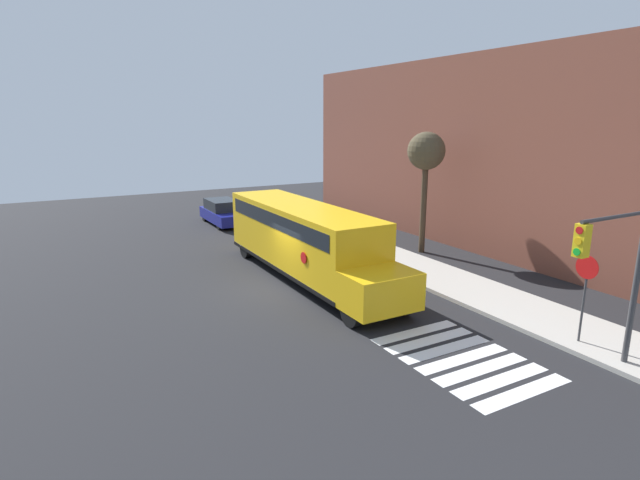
# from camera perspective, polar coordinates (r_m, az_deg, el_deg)

# --- Properties ---
(ground_plane) EXTENTS (60.00, 60.00, 0.00)m
(ground_plane) POSITION_cam_1_polar(r_m,az_deg,el_deg) (20.46, -4.47, -5.55)
(ground_plane) COLOR black
(sidewalk_strip) EXTENTS (44.00, 3.00, 0.15)m
(sidewalk_strip) POSITION_cam_1_polar(r_m,az_deg,el_deg) (23.74, 9.94, -2.80)
(sidewalk_strip) COLOR #B2ADA3
(sidewalk_strip) RESTS_ON ground
(building_backdrop) EXTENTS (32.00, 4.00, 9.90)m
(building_backdrop) POSITION_cam_1_polar(r_m,az_deg,el_deg) (27.44, 21.14, 9.06)
(building_backdrop) COLOR brown
(building_backdrop) RESTS_ON ground
(crosswalk_stripes) EXTENTS (4.70, 3.20, 0.01)m
(crosswalk_stripes) POSITION_cam_1_polar(r_m,az_deg,el_deg) (15.32, 15.96, -12.90)
(crosswalk_stripes) COLOR white
(crosswalk_stripes) RESTS_ON ground
(school_bus) EXTENTS (11.85, 2.57, 3.13)m
(school_bus) POSITION_cam_1_polar(r_m,az_deg,el_deg) (21.33, -1.81, 0.33)
(school_bus) COLOR yellow
(school_bus) RESTS_ON ground
(parked_car) EXTENTS (4.73, 1.85, 1.58)m
(parked_car) POSITION_cam_1_polar(r_m,az_deg,el_deg) (33.32, -11.01, 3.13)
(parked_car) COLOR navy
(parked_car) RESTS_ON ground
(stop_sign) EXTENTS (0.71, 0.10, 2.85)m
(stop_sign) POSITION_cam_1_polar(r_m,az_deg,el_deg) (16.77, 28.02, -4.75)
(stop_sign) COLOR #38383A
(stop_sign) RESTS_ON ground
(traffic_light) EXTENTS (0.28, 2.86, 4.63)m
(traffic_light) POSITION_cam_1_polar(r_m,az_deg,el_deg) (14.86, 30.90, -2.51)
(traffic_light) COLOR #38383A
(traffic_light) RESTS_ON ground
(tree_near_sidewalk) EXTENTS (1.87, 1.87, 6.12)m
(tree_near_sidewalk) POSITION_cam_1_polar(r_m,az_deg,el_deg) (25.63, 12.03, 9.54)
(tree_near_sidewalk) COLOR #423323
(tree_near_sidewalk) RESTS_ON ground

